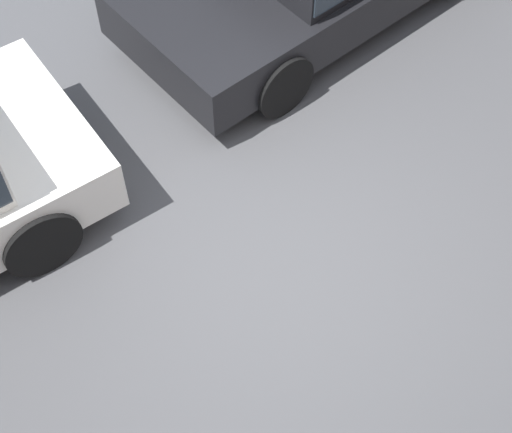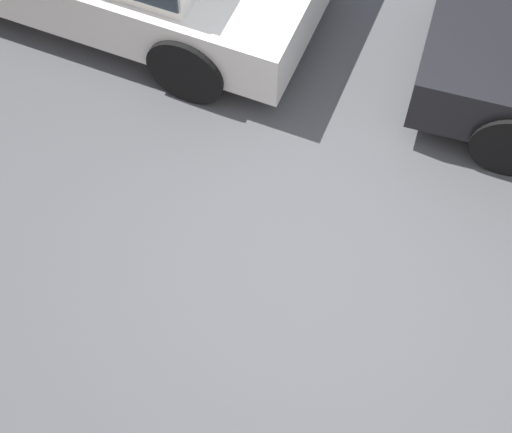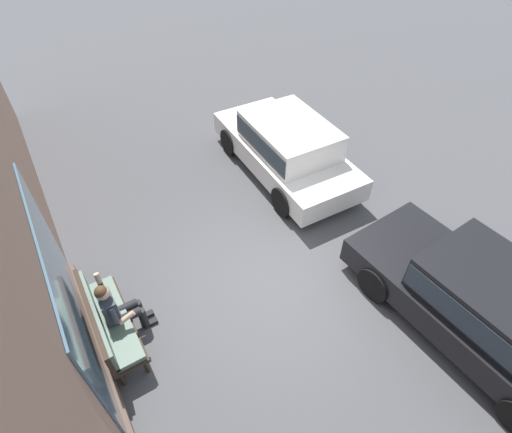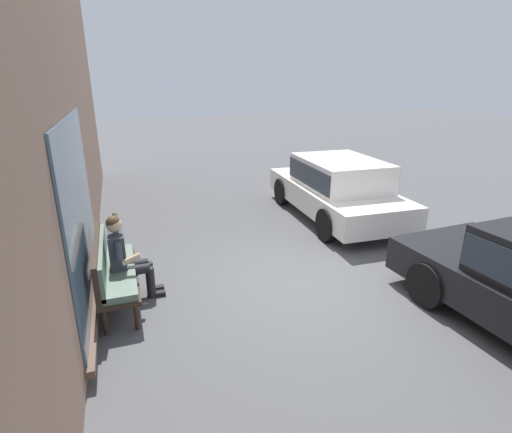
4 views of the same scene
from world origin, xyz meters
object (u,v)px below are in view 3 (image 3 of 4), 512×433
person_on_phone (117,308)px  bench (106,321)px  parked_car_near (488,305)px  parked_car_mid (287,145)px

person_on_phone → bench: bearing=100.6°
bench → person_on_phone: (0.04, -0.22, 0.13)m
parked_car_near → parked_car_mid: bearing=2.6°
parked_car_near → parked_car_mid: 5.27m
bench → parked_car_near: bearing=-119.7°
person_on_phone → parked_car_near: parked_car_near is taller
parked_car_mid → parked_car_near: bearing=-177.4°
bench → parked_car_near: 6.05m
parked_car_near → bench: bearing=60.3°
parked_car_mid → bench: bearing=114.3°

